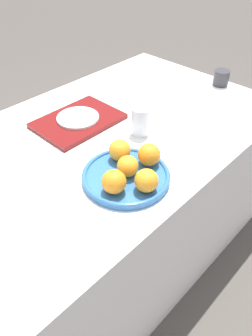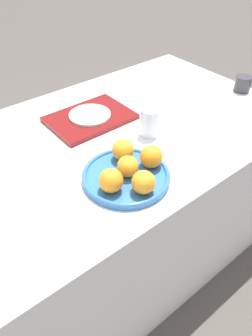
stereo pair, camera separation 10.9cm
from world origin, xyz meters
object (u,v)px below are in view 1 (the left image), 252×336
orange_0 (146,181)px  orange_1 (128,166)px  serving_tray (78,121)px  cup_1 (221,78)px  orange_2 (120,150)px  orange_4 (149,155)px  orange_3 (114,182)px  fruit_platter (126,176)px  side_plate (78,118)px  water_glass (141,121)px

orange_0 → orange_1: bearing=82.1°
serving_tray → cup_1: size_ratio=4.48×
orange_2 → orange_4: 0.11m
orange_3 → serving_tray: bearing=64.2°
fruit_platter → orange_1: size_ratio=4.14×
fruit_platter → orange_2: 0.10m
orange_4 → orange_3: bearing=-176.7°
orange_2 → side_plate: 0.33m
orange_1 → orange_3: orange_3 is taller
side_plate → fruit_platter: bearing=-107.1°
orange_4 → cup_1: size_ratio=1.02×
orange_0 → side_plate: (0.13, 0.49, -0.03)m
serving_tray → side_plate: size_ratio=1.95×
orange_4 → orange_0: bearing=-143.2°
water_glass → serving_tray: (-0.12, 0.24, -0.05)m
orange_0 → water_glass: 0.36m
orange_0 → serving_tray: (0.13, 0.49, -0.05)m
orange_2 → orange_3: 0.17m
orange_1 → serving_tray: bearing=73.8°
orange_4 → orange_1: bearing=171.7°
orange_1 → serving_tray: (0.12, 0.40, -0.05)m
orange_1 → orange_2: 0.09m
side_plate → serving_tray: bearing=-90.0°
water_glass → orange_0: bearing=-135.4°
side_plate → orange_4: bearing=-93.1°
orange_1 → cup_1: orange_1 is taller
orange_2 → side_plate: size_ratio=0.44×
orange_0 → side_plate: 0.51m
orange_0 → orange_3: 0.10m
orange_2 → cup_1: bearing=5.3°
orange_4 → side_plate: (0.02, 0.41, -0.03)m
orange_1 → water_glass: (0.24, 0.16, 0.00)m
orange_4 → side_plate: orange_4 is taller
orange_3 → serving_tray: (0.20, 0.42, -0.05)m
serving_tray → side_plate: (0.00, 0.00, 0.02)m
orange_0 → orange_3: size_ratio=0.97×
orange_3 → side_plate: 0.47m
orange_0 → cup_1: bearing=16.0°
orange_1 → orange_2: (0.04, 0.08, 0.00)m
serving_tray → orange_3: bearing=-115.8°
serving_tray → orange_1: bearing=-106.2°
fruit_platter → cup_1: (0.86, 0.15, 0.02)m
cup_1 → orange_3: bearing=-169.3°
fruit_platter → orange_2: size_ratio=3.86×
side_plate → orange_3: bearing=-115.8°
fruit_platter → side_plate: side_plate is taller
orange_0 → orange_2: orange_2 is taller
orange_2 → orange_0: bearing=-107.9°
orange_0 → orange_2: size_ratio=0.98×
orange_0 → orange_3: bearing=137.3°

